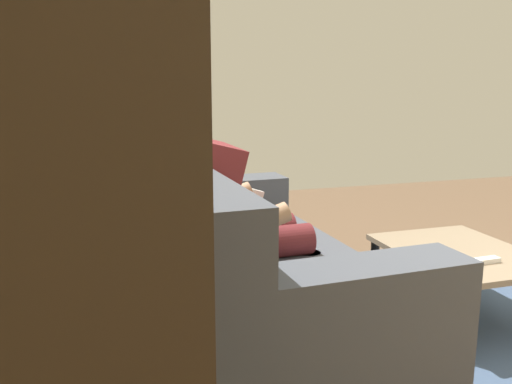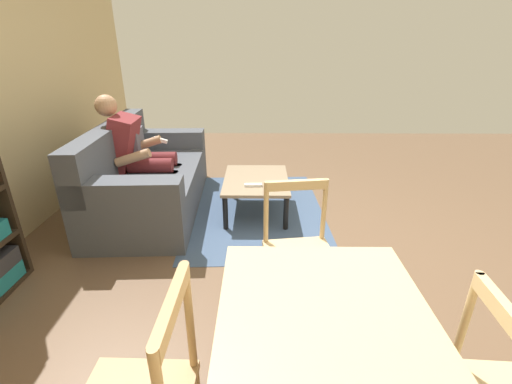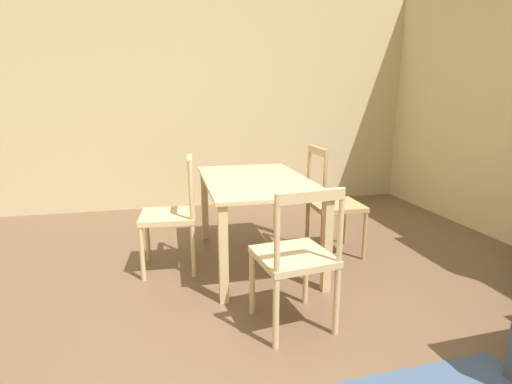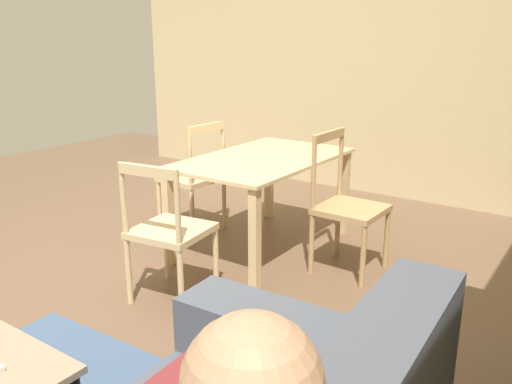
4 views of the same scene
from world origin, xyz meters
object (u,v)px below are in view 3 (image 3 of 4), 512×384
object	(u,v)px
dining_table	(256,191)
dining_chair_by_doorway	(172,215)
dining_chair_near_wall	(333,204)
dining_chair_facing_couch	(295,258)

from	to	relation	value
dining_table	dining_chair_by_doorway	world-z (taller)	dining_chair_by_doorway
dining_table	dining_chair_near_wall	world-z (taller)	dining_chair_near_wall
dining_table	dining_chair_by_doorway	distance (m)	0.70
dining_chair_facing_couch	dining_chair_by_doorway	bearing A→B (deg)	-145.68
dining_chair_near_wall	dining_chair_facing_couch	xyz separation A→B (m)	(1.01, -0.68, -0.01)
dining_chair_facing_couch	dining_chair_by_doorway	size ratio (longest dim) A/B	0.97
dining_table	dining_chair_by_doorway	size ratio (longest dim) A/B	1.50
dining_table	dining_chair_facing_couch	distance (m)	1.03
dining_chair_near_wall	dining_chair_facing_couch	distance (m)	1.22
dining_chair_facing_couch	dining_chair_by_doorway	xyz separation A→B (m)	(-1.01, -0.69, 0.01)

